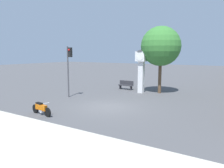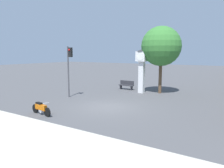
{
  "view_description": "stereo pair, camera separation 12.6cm",
  "coord_description": "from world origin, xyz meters",
  "px_view_note": "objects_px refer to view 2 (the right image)",
  "views": [
    {
      "loc": [
        8.2,
        -12.66,
        3.8
      ],
      "look_at": [
        -0.47,
        1.19,
        1.47
      ],
      "focal_mm": 35.0,
      "sensor_mm": 36.0,
      "label": 1
    },
    {
      "loc": [
        8.31,
        -12.6,
        3.8
      ],
      "look_at": [
        -0.47,
        1.19,
        1.47
      ],
      "focal_mm": 35.0,
      "sensor_mm": 36.0,
      "label": 2
    }
  ],
  "objects_px": {
    "clock_tower": "(142,64)",
    "street_tree": "(161,46)",
    "motorcycle": "(41,108)",
    "bench": "(126,85)",
    "traffic_light": "(69,63)"
  },
  "relations": [
    {
      "from": "traffic_light",
      "to": "clock_tower",
      "type": "bearing_deg",
      "value": 50.42
    },
    {
      "from": "motorcycle",
      "to": "clock_tower",
      "type": "height_order",
      "value": "clock_tower"
    },
    {
      "from": "motorcycle",
      "to": "bench",
      "type": "xyz_separation_m",
      "value": [
        -0.11,
        11.19,
        0.08
      ]
    },
    {
      "from": "motorcycle",
      "to": "traffic_light",
      "type": "bearing_deg",
      "value": 122.54
    },
    {
      "from": "motorcycle",
      "to": "bench",
      "type": "height_order",
      "value": "bench"
    },
    {
      "from": "motorcycle",
      "to": "traffic_light",
      "type": "height_order",
      "value": "traffic_light"
    },
    {
      "from": "clock_tower",
      "to": "street_tree",
      "type": "distance_m",
      "value": 2.41
    },
    {
      "from": "street_tree",
      "to": "motorcycle",
      "type": "bearing_deg",
      "value": -108.08
    },
    {
      "from": "motorcycle",
      "to": "bench",
      "type": "bearing_deg",
      "value": 98.59
    },
    {
      "from": "street_tree",
      "to": "bench",
      "type": "relative_size",
      "value": 3.93
    },
    {
      "from": "clock_tower",
      "to": "traffic_light",
      "type": "bearing_deg",
      "value": -129.58
    },
    {
      "from": "clock_tower",
      "to": "street_tree",
      "type": "xyz_separation_m",
      "value": [
        1.56,
        0.8,
        1.65
      ]
    },
    {
      "from": "traffic_light",
      "to": "bench",
      "type": "relative_size",
      "value": 2.72
    },
    {
      "from": "clock_tower",
      "to": "bench",
      "type": "bearing_deg",
      "value": 156.44
    },
    {
      "from": "motorcycle",
      "to": "traffic_light",
      "type": "xyz_separation_m",
      "value": [
        -2.29,
        5.01,
        2.59
      ]
    }
  ]
}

